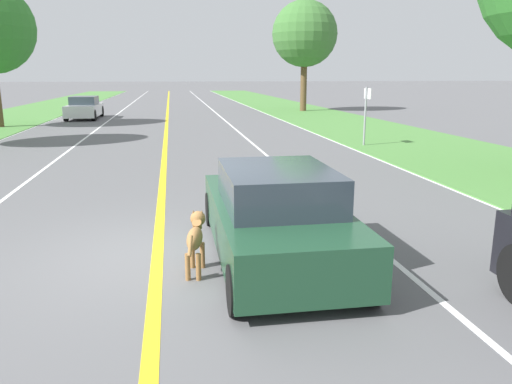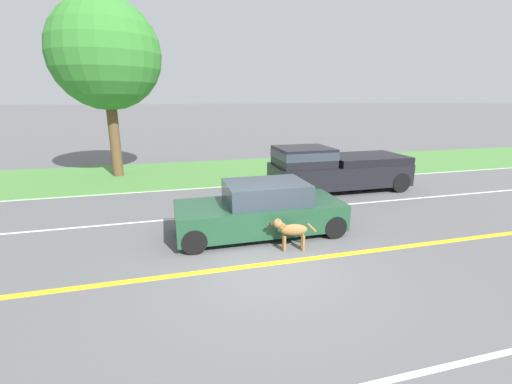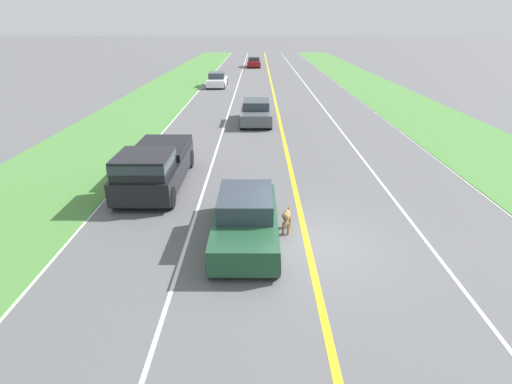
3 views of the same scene
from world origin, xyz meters
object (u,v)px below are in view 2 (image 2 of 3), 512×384
object	(u,v)px
ego_car	(261,210)
pickup_truck	(334,168)
dog	(290,230)
roadside_tree_right_near	(106,55)

from	to	relation	value
ego_car	pickup_truck	xyz separation A→B (m)	(3.58, -3.98, 0.24)
dog	pickup_truck	size ratio (longest dim) A/B	0.21
ego_car	pickup_truck	world-z (taller)	pickup_truck
dog	roadside_tree_right_near	xyz separation A→B (m)	(9.68, 4.94, 4.79)
ego_car	roadside_tree_right_near	bearing A→B (deg)	28.29
ego_car	dog	world-z (taller)	ego_car
ego_car	pickup_truck	distance (m)	5.36
ego_car	pickup_truck	size ratio (longest dim) A/B	0.83
dog	roadside_tree_right_near	distance (m)	11.88
dog	pickup_truck	distance (m)	6.01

